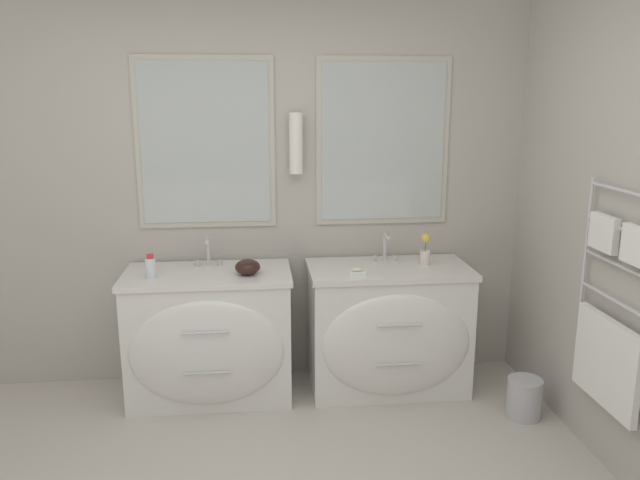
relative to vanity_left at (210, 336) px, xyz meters
name	(u,v)px	position (x,y,z in m)	size (l,w,h in m)	color
wall_back	(253,185)	(0.29, 0.35, 0.90)	(5.22, 0.17, 2.60)	#B2ADA3
wall_right	(607,213)	(2.11, -0.72, 0.87)	(0.13, 3.84, 2.60)	#B2ADA3
vanity_left	(210,336)	(0.00, 0.00, 0.00)	(1.03, 0.61, 0.82)	white
vanity_right	(389,329)	(1.14, 0.00, 0.00)	(1.03, 0.61, 0.82)	white
faucet_left	(208,253)	(0.00, 0.17, 0.50)	(0.17, 0.12, 0.19)	silver
faucet_right	(385,248)	(1.14, 0.17, 0.50)	(0.17, 0.12, 0.19)	silver
toiletry_bottle	(151,267)	(-0.32, -0.06, 0.47)	(0.06, 0.06, 0.14)	silver
amenity_bowl	(248,267)	(0.25, -0.04, 0.45)	(0.15, 0.15, 0.09)	black
flower_vase	(425,251)	(1.38, 0.06, 0.50)	(0.07, 0.07, 0.20)	silver
soap_dish	(357,272)	(0.91, -0.12, 0.42)	(0.11, 0.07, 0.04)	white
waste_bin	(524,397)	(1.88, -0.46, -0.29)	(0.21, 0.21, 0.24)	#B7B7BC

